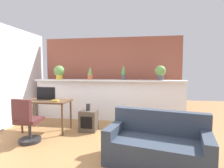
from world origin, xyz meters
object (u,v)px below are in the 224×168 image
side_cube_shelf (89,120)px  office_chair (27,124)px  potted_plant_3 (160,72)px  potted_plant_0 (59,72)px  potted_plant_2 (123,73)px  desk (47,104)px  tv_monitor (46,93)px  potted_plant_1 (90,74)px  vase_on_shelf (88,107)px  book_on_desk (55,101)px  couch (157,146)px

side_cube_shelf → office_chair: bearing=-137.1°
potted_plant_3 → potted_plant_0: bearing=179.7°
office_chair → potted_plant_0: bearing=95.6°
potted_plant_2 → potted_plant_3: bearing=-1.5°
desk → tv_monitor: 0.26m
potted_plant_0 → tv_monitor: potted_plant_0 is taller
potted_plant_1 → potted_plant_3: potted_plant_3 is taller
vase_on_shelf → book_on_desk: size_ratio=1.02×
potted_plant_2 → office_chair: bearing=-132.7°
potted_plant_0 → office_chair: size_ratio=0.45×
side_cube_shelf → vase_on_shelf: 0.33m
potted_plant_1 → desk: potted_plant_1 is taller
desk → vase_on_shelf: bearing=8.5°
office_chair → book_on_desk: (0.31, 0.61, 0.38)m
potted_plant_3 → couch: size_ratio=0.24×
potted_plant_1 → vase_on_shelf: size_ratio=2.20×
potted_plant_3 → desk: (-2.76, -1.11, -0.76)m
potted_plant_0 → potted_plant_1: 0.96m
office_chair → potted_plant_2: bearing=47.3°
vase_on_shelf → book_on_desk: book_on_desk is taller
potted_plant_1 → book_on_desk: (-0.47, -1.28, -0.60)m
vase_on_shelf → couch: (1.51, -1.30, -0.30)m
desk → book_on_desk: bearing=-27.2°
potted_plant_2 → desk: potted_plant_2 is taller
tv_monitor → couch: 2.91m
potted_plant_2 → potted_plant_3: size_ratio=1.02×
potted_plant_0 → book_on_desk: size_ratio=2.55×
desk → couch: bearing=-24.8°
office_chair → desk: bearing=89.0°
potted_plant_2 → couch: size_ratio=0.24×
potted_plant_2 → side_cube_shelf: bearing=-127.7°
desk → book_on_desk: (0.29, -0.15, 0.10)m
potted_plant_0 → couch: potted_plant_0 is taller
couch → tv_monitor: bearing=154.2°
potted_plant_0 → potted_plant_3: bearing=-0.3°
side_cube_shelf → book_on_desk: 0.93m
potted_plant_0 → potted_plant_2: potted_plant_0 is taller
potted_plant_3 → side_cube_shelf: potted_plant_3 is taller
side_cube_shelf → book_on_desk: (-0.70, -0.32, 0.52)m
potted_plant_1 → book_on_desk: 1.49m
potted_plant_1 → desk: (-0.76, -1.13, -0.70)m
potted_plant_0 → tv_monitor: size_ratio=0.89×
office_chair → vase_on_shelf: (1.00, 0.90, 0.19)m
book_on_desk → couch: 2.47m
tv_monitor → couch: size_ratio=0.28×
office_chair → book_on_desk: bearing=63.2°
desk → tv_monitor: size_ratio=2.36×
potted_plant_2 → vase_on_shelf: size_ratio=2.47×
potted_plant_3 → potted_plant_2: bearing=178.5°
potted_plant_2 → couch: (0.76, -2.29, -1.11)m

